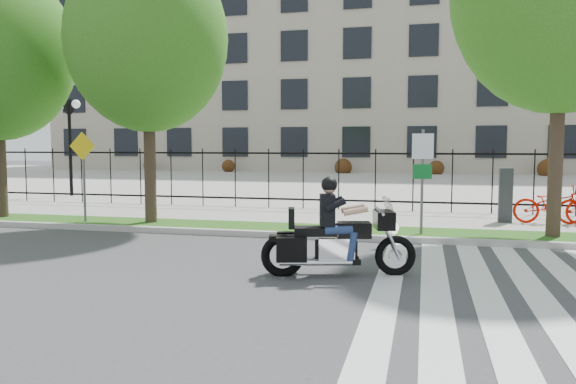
# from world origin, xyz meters

# --- Properties ---
(ground) EXTENTS (120.00, 120.00, 0.00)m
(ground) POSITION_xyz_m (0.00, 0.00, 0.00)
(ground) COLOR #3A3A3D
(ground) RESTS_ON ground
(curb) EXTENTS (60.00, 0.20, 0.15)m
(curb) POSITION_xyz_m (0.00, 4.10, 0.07)
(curb) COLOR #A7A59D
(curb) RESTS_ON ground
(grass_verge) EXTENTS (60.00, 1.50, 0.15)m
(grass_verge) POSITION_xyz_m (0.00, 4.95, 0.07)
(grass_verge) COLOR #1D4F13
(grass_verge) RESTS_ON ground
(sidewalk) EXTENTS (60.00, 3.50, 0.15)m
(sidewalk) POSITION_xyz_m (0.00, 7.45, 0.07)
(sidewalk) COLOR #A3A198
(sidewalk) RESTS_ON ground
(plaza) EXTENTS (80.00, 34.00, 0.10)m
(plaza) POSITION_xyz_m (0.00, 25.00, 0.05)
(plaza) COLOR #A3A198
(plaza) RESTS_ON ground
(crosswalk_stripes) EXTENTS (5.70, 8.00, 0.01)m
(crosswalk_stripes) POSITION_xyz_m (4.83, 0.00, 0.01)
(crosswalk_stripes) COLOR silver
(crosswalk_stripes) RESTS_ON ground
(iron_fence) EXTENTS (30.00, 0.06, 2.00)m
(iron_fence) POSITION_xyz_m (0.00, 9.20, 1.15)
(iron_fence) COLOR black
(iron_fence) RESTS_ON sidewalk
(office_building) EXTENTS (60.00, 21.90, 20.15)m
(office_building) POSITION_xyz_m (0.00, 44.92, 9.97)
(office_building) COLOR #A09481
(office_building) RESTS_ON ground
(lamp_post_left) EXTENTS (1.06, 0.70, 4.25)m
(lamp_post_left) POSITION_xyz_m (-12.00, 12.00, 3.21)
(lamp_post_left) COLOR black
(lamp_post_left) RESTS_ON ground
(street_tree_1) EXTENTS (4.36, 4.36, 7.48)m
(street_tree_1) POSITION_xyz_m (-4.60, 4.95, 5.11)
(street_tree_1) COLOR #34241C
(street_tree_1) RESTS_ON grass_verge
(sign_pole_regulatory) EXTENTS (0.50, 0.09, 2.50)m
(sign_pole_regulatory) POSITION_xyz_m (2.70, 4.58, 1.74)
(sign_pole_regulatory) COLOR #59595B
(sign_pole_regulatory) RESTS_ON grass_verge
(sign_pole_warning) EXTENTS (0.78, 0.09, 2.49)m
(sign_pole_warning) POSITION_xyz_m (-6.43, 4.58, 1.74)
(sign_pole_warning) COLOR #59595B
(sign_pole_warning) RESTS_ON grass_verge
(motorcycle_rider) EXTENTS (2.66, 1.15, 2.09)m
(motorcycle_rider) POSITION_xyz_m (1.30, 0.45, 0.70)
(motorcycle_rider) COLOR black
(motorcycle_rider) RESTS_ON ground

